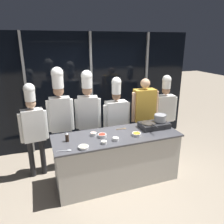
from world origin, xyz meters
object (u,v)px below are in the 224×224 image
object	(u,v)px
prep_bowl_carrots	(137,134)
chef_line	(88,110)
serving_spoon_slotted	(123,129)
prep_bowl_bean_sprouts	(116,139)
prep_bowl_chili_flakes	(102,135)
chef_sous	(60,111)
frying_pan	(149,122)
serving_spoon_solid	(67,150)
stock_pot	(160,118)
prep_bowl_ginger	(84,147)
person_guest	(144,111)
prep_bowl_shrimp	(93,134)
prep_bowl_noodles	(104,142)
chef_pastry	(116,115)
portable_stove	(154,125)
chef_apprentice	(165,108)
chef_head	(33,124)
squeeze_bottle_soy	(67,137)

from	to	relation	value
prep_bowl_carrots	chef_line	size ratio (longest dim) A/B	0.08
prep_bowl_carrots	serving_spoon_slotted	world-z (taller)	prep_bowl_carrots
prep_bowl_bean_sprouts	prep_bowl_chili_flakes	size ratio (longest dim) A/B	0.70
prep_bowl_carrots	chef_line	bearing A→B (deg)	125.68
chef_sous	prep_bowl_carrots	bearing A→B (deg)	147.90
frying_pan	serving_spoon_solid	bearing A→B (deg)	-167.40
stock_pot	prep_bowl_chili_flakes	world-z (taller)	stock_pot
prep_bowl_ginger	serving_spoon_solid	xyz separation A→B (m)	(-0.26, 0.01, -0.02)
person_guest	prep_bowl_shrimp	bearing A→B (deg)	27.10
stock_pot	serving_spoon_slotted	xyz separation A→B (m)	(-0.71, 0.14, -0.18)
prep_bowl_noodles	chef_pastry	distance (m)	1.11
prep_bowl_bean_sprouts	prep_bowl_shrimp	distance (m)	0.44
portable_stove	chef_apprentice	size ratio (longest dim) A/B	0.31
chef_line	chef_pastry	bearing A→B (deg)	-174.70
prep_bowl_chili_flakes	chef_pastry	bearing A→B (deg)	52.83
prep_bowl_chili_flakes	chef_sous	xyz separation A→B (m)	(-0.60, 0.74, 0.29)
stock_pot	prep_bowl_shrimp	distance (m)	1.32
prep_bowl_ginger	chef_head	world-z (taller)	chef_head
prep_bowl_chili_flakes	prep_bowl_shrimp	bearing A→B (deg)	137.24
portable_stove	serving_spoon_solid	bearing A→B (deg)	-168.13
prep_bowl_carrots	prep_bowl_noodles	xyz separation A→B (m)	(-0.64, -0.11, -0.00)
prep_bowl_shrimp	chef_head	size ratio (longest dim) A/B	0.06
prep_bowl_ginger	prep_bowl_carrots	world-z (taller)	prep_bowl_carrots
squeeze_bottle_soy	serving_spoon_solid	bearing A→B (deg)	-100.08
squeeze_bottle_soy	chef_head	world-z (taller)	chef_head
chef_line	chef_head	bearing A→B (deg)	16.14
chef_pastry	chef_line	bearing A→B (deg)	-5.77
prep_bowl_noodles	person_guest	size ratio (longest dim) A/B	0.05
stock_pot	serving_spoon_solid	xyz separation A→B (m)	(-1.84, -0.36, -0.18)
prep_bowl_bean_sprouts	chef_sous	size ratio (longest dim) A/B	0.05
portable_stove	frying_pan	size ratio (longest dim) A/B	1.15
prep_bowl_shrimp	chef_apprentice	size ratio (longest dim) A/B	0.06
squeeze_bottle_soy	person_guest	world-z (taller)	person_guest
serving_spoon_solid	person_guest	size ratio (longest dim) A/B	0.13
prep_bowl_noodles	serving_spoon_solid	xyz separation A→B (m)	(-0.60, -0.04, -0.02)
prep_bowl_noodles	chef_head	world-z (taller)	chef_head
prep_bowl_ginger	serving_spoon_solid	size ratio (longest dim) A/B	0.70
frying_pan	prep_bowl_chili_flakes	distance (m)	0.94
prep_bowl_chili_flakes	prep_bowl_shrimp	size ratio (longest dim) A/B	1.39
prep_bowl_ginger	chef_apprentice	size ratio (longest dim) A/B	0.09
person_guest	prep_bowl_bean_sprouts	bearing A→B (deg)	45.31
stock_pot	prep_bowl_bean_sprouts	xyz separation A→B (m)	(-1.02, -0.28, -0.15)
frying_pan	squeeze_bottle_soy	xyz separation A→B (m)	(-1.53, -0.03, -0.05)
portable_stove	chef_sous	distance (m)	1.81
frying_pan	prep_bowl_chili_flakes	xyz separation A→B (m)	(-0.94, -0.06, -0.10)
portable_stove	stock_pot	xyz separation A→B (m)	(0.13, 0.00, 0.13)
serving_spoon_slotted	chef_apprentice	distance (m)	1.36
frying_pan	chef_apprentice	xyz separation A→B (m)	(0.79, 0.68, -0.01)
frying_pan	chef_line	size ratio (longest dim) A/B	0.24
stock_pot	prep_bowl_noodles	size ratio (longest dim) A/B	2.65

